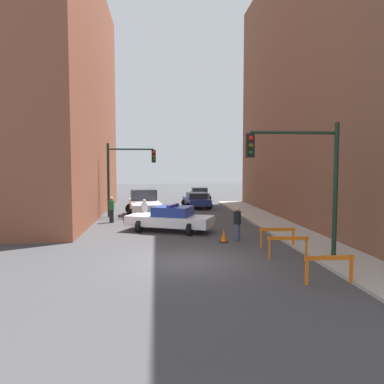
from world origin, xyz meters
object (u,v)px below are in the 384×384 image
object	(u,v)px
traffic_light_far	(124,169)
parked_car_mid	(199,193)
pedestrian_corner	(111,209)
police_car	(171,218)
pedestrian_crossing	(144,212)
barrier_front	(329,265)
parked_car_near	(196,200)
barrier_back	(277,234)
traffic_cone	(224,236)
traffic_light_near	(307,169)
barrier_mid	(288,244)
white_truck	(144,204)
pedestrian_sidewalk	(237,223)

from	to	relation	value
traffic_light_far	parked_car_mid	world-z (taller)	traffic_light_far
pedestrian_corner	police_car	bearing A→B (deg)	53.79
pedestrian_crossing	barrier_front	world-z (taller)	pedestrian_crossing
parked_car_near	barrier_front	world-z (taller)	parked_car_near
barrier_back	traffic_cone	world-z (taller)	barrier_back
traffic_light_near	barrier_front	bearing A→B (deg)	-98.48
barrier_mid	traffic_cone	xyz separation A→B (m)	(-1.93, 3.40, -0.30)
traffic_light_far	traffic_cone	xyz separation A→B (m)	(5.47, -9.42, -3.08)
police_car	parked_car_near	bearing A→B (deg)	10.40
barrier_mid	traffic_cone	world-z (taller)	barrier_mid
pedestrian_crossing	barrier_front	xyz separation A→B (m)	(6.03, -11.39, -0.24)
traffic_light_near	white_truck	distance (m)	14.81
police_car	pedestrian_sidewalk	world-z (taller)	pedestrian_sidewalk
pedestrian_corner	white_truck	bearing A→B (deg)	151.50
traffic_light_far	pedestrian_sidewalk	distance (m)	11.29
police_car	barrier_back	world-z (taller)	police_car
parked_car_mid	pedestrian_sidewalk	size ratio (longest dim) A/B	2.63
white_truck	parked_car_near	xyz separation A→B (m)	(4.31, 5.10, -0.23)
barrier_back	traffic_light_near	bearing A→B (deg)	-78.92
pedestrian_crossing	pedestrian_sidewalk	distance (m)	6.49
white_truck	traffic_cone	world-z (taller)	white_truck
police_car	barrier_front	size ratio (longest dim) A/B	3.15
parked_car_mid	barrier_front	size ratio (longest dim) A/B	2.73
traffic_light_far	parked_car_mid	xyz separation A→B (m)	(6.82, 12.44, -2.72)
parked_car_near	pedestrian_sidewalk	bearing A→B (deg)	-91.95
barrier_back	barrier_front	bearing A→B (deg)	-90.31
barrier_front	traffic_light_far	bearing A→B (deg)	115.47
barrier_mid	pedestrian_corner	bearing A→B (deg)	128.27
barrier_back	traffic_cone	size ratio (longest dim) A/B	2.44
pedestrian_crossing	pedestrian_corner	distance (m)	2.85
police_car	barrier_mid	xyz separation A→B (m)	(4.35, -6.57, -0.11)
parked_car_mid	pedestrian_crossing	xyz separation A→B (m)	(-5.26, -16.98, 0.19)
pedestrian_crossing	police_car	bearing A→B (deg)	-146.31
barrier_front	traffic_cone	bearing A→B (deg)	108.02
barrier_front	traffic_cone	distance (m)	6.86
parked_car_near	pedestrian_crossing	world-z (taller)	pedestrian_crossing
parked_car_near	barrier_mid	distance (m)	18.02
traffic_light_far	parked_car_mid	bearing A→B (deg)	61.27
barrier_front	pedestrian_crossing	bearing A→B (deg)	117.91
white_truck	traffic_cone	xyz separation A→B (m)	(4.05, -9.44, -0.59)
police_car	pedestrian_corner	xyz separation A→B (m)	(-3.65, 3.57, 0.14)
traffic_light_near	traffic_cone	xyz separation A→B (m)	(-2.56, 3.55, -3.21)
pedestrian_crossing	traffic_cone	bearing A→B (deg)	-148.71
traffic_light_far	barrier_back	xyz separation A→B (m)	(7.62, -10.85, -2.78)
pedestrian_sidewalk	barrier_front	world-z (taller)	pedestrian_sidewalk
pedestrian_crossing	traffic_light_far	bearing A→B (deg)	11.43
parked_car_mid	barrier_back	world-z (taller)	parked_car_mid
barrier_mid	parked_car_mid	bearing A→B (deg)	91.31
traffic_light_near	pedestrian_corner	distance (m)	13.69
traffic_light_far	pedestrian_sidewalk	size ratio (longest dim) A/B	3.13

